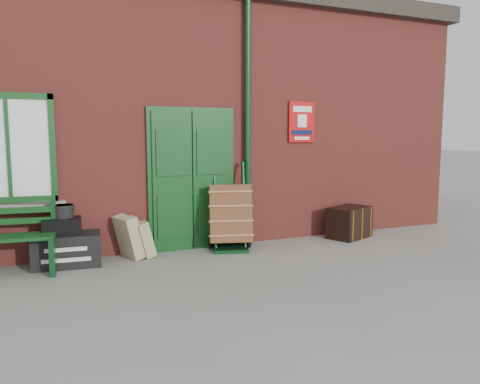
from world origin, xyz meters
TOP-DOWN VIEW (x-y plane):
  - ground at (0.00, 0.00)m, footprint 80.00×80.00m
  - station_building at (-0.00, 3.49)m, footprint 10.30×4.30m
  - houdini_trunk at (-2.22, 1.20)m, footprint 0.96×0.59m
  - strongbox at (-2.27, 1.20)m, footprint 0.53×0.41m
  - hatbox at (-2.24, 1.23)m, footprint 0.30×0.30m
  - suitcase_back at (-1.35, 1.25)m, footprint 0.45×0.53m
  - suitcase_front at (-1.17, 1.25)m, footprint 0.41×0.48m
  - porter_trolley at (0.25, 1.23)m, footprint 0.84×0.88m
  - dark_trunk at (2.52, 1.13)m, footprint 0.90×0.76m

SIDE VIEW (x-z plane):
  - ground at x=0.00m, z-range 0.00..0.00m
  - houdini_trunk at x=-2.22m, z-range 0.00..0.46m
  - dark_trunk at x=2.52m, z-range 0.00..0.56m
  - suitcase_front at x=-1.17m, z-range 0.00..0.57m
  - suitcase_back at x=-1.35m, z-range 0.00..0.66m
  - porter_trolley at x=0.25m, z-range -0.16..1.22m
  - strongbox at x=-2.27m, z-range 0.46..0.68m
  - hatbox at x=-2.24m, z-range 0.68..0.87m
  - station_building at x=0.00m, z-range -0.02..4.34m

